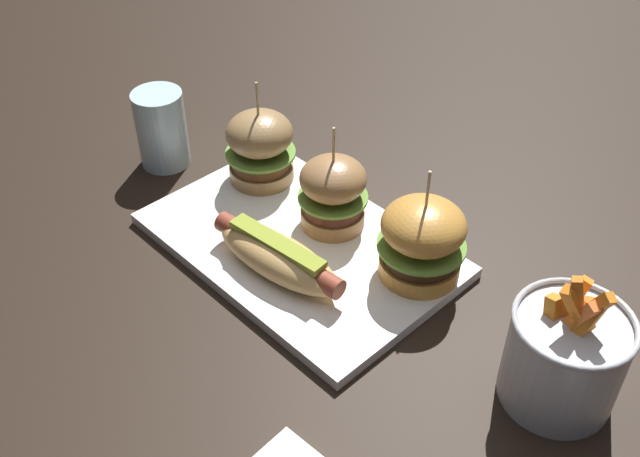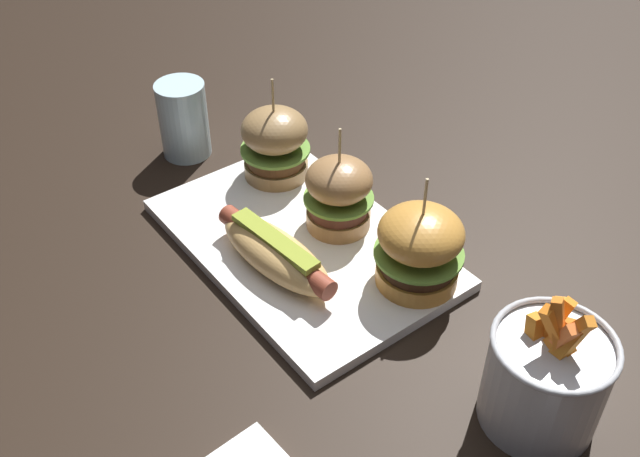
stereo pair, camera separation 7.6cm
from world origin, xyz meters
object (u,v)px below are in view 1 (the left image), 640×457
(slider_left, at_px, (260,146))
(slider_right, at_px, (422,240))
(slider_center, at_px, (333,192))
(fries_bucket, at_px, (565,356))
(platter_main, at_px, (299,244))
(water_glass, at_px, (161,129))
(hot_dog, at_px, (278,256))

(slider_left, xyz_separation_m, slider_right, (0.26, 0.01, -0.00))
(slider_center, height_order, fries_bucket, fries_bucket)
(slider_right, bearing_deg, slider_left, -178.25)
(platter_main, xyz_separation_m, slider_left, (-0.13, 0.05, 0.06))
(fries_bucket, xyz_separation_m, water_glass, (-0.60, -0.04, -0.00))
(slider_left, bearing_deg, fries_bucket, -2.28)
(water_glass, bearing_deg, slider_center, 12.41)
(fries_bucket, distance_m, water_glass, 0.60)
(water_glass, bearing_deg, hot_dog, -8.95)
(slider_right, distance_m, fries_bucket, 0.20)
(slider_center, relative_size, water_glass, 1.27)
(slider_left, xyz_separation_m, water_glass, (-0.14, -0.06, -0.01))
(platter_main, xyz_separation_m, slider_right, (0.14, 0.06, 0.06))
(fries_bucket, height_order, water_glass, fries_bucket)
(hot_dog, distance_m, slider_right, 0.16)
(slider_left, relative_size, slider_right, 1.01)
(slider_center, xyz_separation_m, water_glass, (-0.27, -0.06, -0.01))
(platter_main, xyz_separation_m, slider_center, (0.01, 0.05, 0.05))
(platter_main, height_order, fries_bucket, fries_bucket)
(platter_main, xyz_separation_m, fries_bucket, (0.33, 0.03, 0.05))
(slider_left, relative_size, slider_center, 1.03)
(slider_center, xyz_separation_m, fries_bucket, (0.33, -0.02, -0.01))
(slider_right, height_order, fries_bucket, same)
(platter_main, relative_size, slider_center, 2.67)
(slider_center, relative_size, slider_right, 0.98)
(hot_dog, bearing_deg, water_glass, 171.05)
(slider_center, bearing_deg, slider_right, 3.62)
(water_glass, bearing_deg, platter_main, 1.66)
(slider_left, relative_size, fries_bucket, 0.92)
(hot_dog, distance_m, water_glass, 0.29)
(platter_main, distance_m, water_glass, 0.27)
(slider_left, height_order, slider_center, slider_left)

